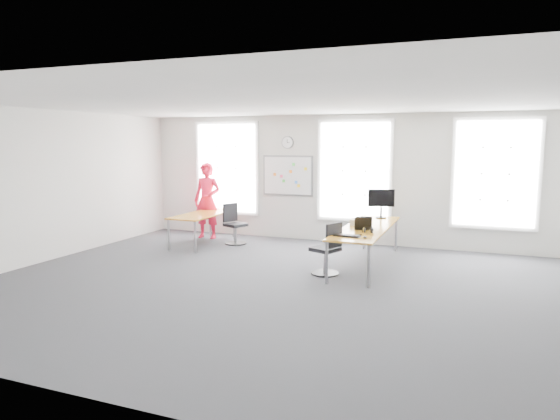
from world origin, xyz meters
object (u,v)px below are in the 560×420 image
at_px(desk_right, 366,229).
at_px(desk_left, 203,216).
at_px(person, 207,201).
at_px(headphones, 368,230).
at_px(keyboard, 347,236).
at_px(monitor, 381,201).
at_px(chair_left, 234,226).
at_px(chair_right, 328,252).

bearing_deg(desk_right, desk_left, 170.48).
bearing_deg(person, headphones, -26.66).
height_order(person, headphones, person).
bearing_deg(keyboard, desk_left, 161.11).
bearing_deg(monitor, headphones, -102.41).
bearing_deg(chair_left, chair_right, -99.33).
relative_size(desk_right, keyboard, 6.79).
distance_m(desk_left, chair_left, 0.76).
bearing_deg(desk_right, chair_left, 164.10).
bearing_deg(keyboard, chair_left, 153.13).
distance_m(chair_right, headphones, 0.81).
bearing_deg(desk_left, chair_left, 22.67).
xyz_separation_m(chair_right, person, (-3.73, 2.26, 0.51)).
bearing_deg(chair_left, desk_left, 137.08).
height_order(chair_left, keyboard, chair_left).
relative_size(desk_right, person, 1.66).
relative_size(chair_left, keyboard, 2.06).
bearing_deg(desk_right, chair_right, -117.88).
bearing_deg(chair_right, monitor, -171.69).
xyz_separation_m(desk_right, person, (-4.22, 1.33, 0.23)).
height_order(desk_left, chair_right, chair_right).
distance_m(keyboard, monitor, 2.35).
relative_size(desk_right, chair_right, 3.25).
relative_size(desk_left, monitor, 3.18).
bearing_deg(chair_right, keyboard, 89.49).
xyz_separation_m(chair_left, monitor, (3.36, 0.28, 0.71)).
bearing_deg(person, desk_left, -70.84).
distance_m(desk_right, chair_left, 3.44).
xyz_separation_m(person, headphones, (4.37, -1.96, -0.13)).
distance_m(desk_left, person, 0.77).
xyz_separation_m(desk_left, person, (-0.27, 0.67, 0.27)).
height_order(chair_left, monitor, monitor).
bearing_deg(chair_left, person, 91.49).
bearing_deg(person, monitor, -4.01).
distance_m(chair_right, chair_left, 3.37).
distance_m(desk_right, desk_left, 4.01).
height_order(person, keyboard, person).
relative_size(chair_right, person, 0.51).
relative_size(person, keyboard, 4.09).
height_order(desk_left, person, person).
relative_size(keyboard, monitor, 0.74).
distance_m(chair_right, monitor, 2.33).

